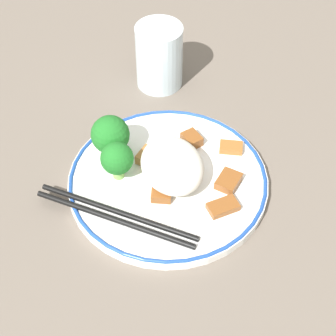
# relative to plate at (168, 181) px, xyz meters

# --- Properties ---
(ground_plane) EXTENTS (3.00, 3.00, 0.00)m
(ground_plane) POSITION_rel_plate_xyz_m (0.00, 0.00, -0.01)
(ground_plane) COLOR #665B51
(plate) EXTENTS (0.25, 0.25, 0.01)m
(plate) POSITION_rel_plate_xyz_m (0.00, 0.00, 0.00)
(plate) COLOR white
(plate) RESTS_ON ground_plane
(rice_mound) EXTENTS (0.09, 0.08, 0.05)m
(rice_mound) POSITION_rel_plate_xyz_m (-0.00, -0.01, 0.03)
(rice_mound) COLOR white
(rice_mound) RESTS_ON plate
(broccoli_back_left) EXTENTS (0.05, 0.05, 0.06)m
(broccoli_back_left) POSITION_rel_plate_xyz_m (0.07, 0.05, 0.04)
(broccoli_back_left) COLOR #7FB756
(broccoli_back_left) RESTS_ON plate
(broccoli_back_center) EXTENTS (0.04, 0.04, 0.05)m
(broccoli_back_center) POSITION_rel_plate_xyz_m (0.03, 0.06, 0.04)
(broccoli_back_center) COLOR #7FB756
(broccoli_back_center) RESTS_ON plate
(meat_near_front) EXTENTS (0.04, 0.04, 0.01)m
(meat_near_front) POSITION_rel_plate_xyz_m (-0.04, -0.07, 0.01)
(meat_near_front) COLOR brown
(meat_near_front) RESTS_ON plate
(meat_near_left) EXTENTS (0.03, 0.04, 0.01)m
(meat_near_left) POSITION_rel_plate_xyz_m (0.02, -0.10, 0.01)
(meat_near_left) COLOR #995B28
(meat_near_left) RESTS_ON plate
(meat_near_right) EXTENTS (0.03, 0.04, 0.01)m
(meat_near_right) POSITION_rel_plate_xyz_m (0.04, 0.01, 0.01)
(meat_near_right) COLOR #9E6633
(meat_near_right) RESTS_ON plate
(meat_near_back) EXTENTS (0.04, 0.03, 0.01)m
(meat_near_back) POSITION_rel_plate_xyz_m (-0.02, 0.02, 0.01)
(meat_near_back) COLOR brown
(meat_near_back) RESTS_ON plate
(meat_on_rice_edge) EXTENTS (0.03, 0.03, 0.01)m
(meat_on_rice_edge) POSITION_rel_plate_xyz_m (0.05, -0.05, 0.01)
(meat_on_rice_edge) COLOR brown
(meat_on_rice_edge) RESTS_ON plate
(meat_mid_left) EXTENTS (0.02, 0.04, 0.01)m
(meat_mid_left) POSITION_rel_plate_xyz_m (-0.07, -0.04, 0.01)
(meat_mid_left) COLOR brown
(meat_mid_left) RESTS_ON plate
(chopsticks) EXTENTS (0.15, 0.16, 0.01)m
(chopsticks) POSITION_rel_plate_xyz_m (-0.03, 0.08, 0.01)
(chopsticks) COLOR black
(chopsticks) RESTS_ON plate
(drinking_glass) EXTENTS (0.07, 0.07, 0.10)m
(drinking_glass) POSITION_rel_plate_xyz_m (0.19, -0.06, 0.04)
(drinking_glass) COLOR silver
(drinking_glass) RESTS_ON ground_plane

